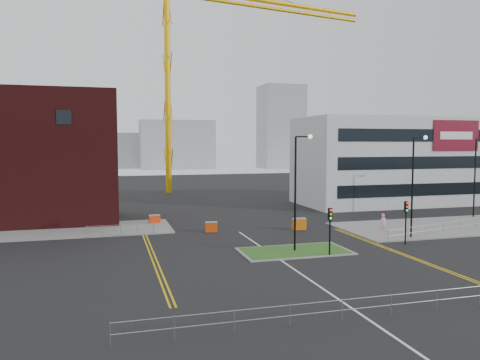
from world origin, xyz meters
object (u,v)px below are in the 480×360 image
object	(u,v)px
traffic_light_island	(330,222)
pedestrian	(383,223)
streetlamp_island	(298,183)
tower_crane	(199,38)

from	to	relation	value
traffic_light_island	pedestrian	distance (m)	11.51
streetlamp_island	traffic_light_island	distance (m)	3.92
tower_crane	streetlamp_island	xyz separation A→B (m)	(-1.43, -48.07, -21.28)
pedestrian	traffic_light_island	bearing A→B (deg)	-151.31
tower_crane	streetlamp_island	size ratio (longest dim) A/B	5.69
streetlamp_island	tower_crane	bearing A→B (deg)	88.29
traffic_light_island	pedestrian	size ratio (longest dim) A/B	1.97
tower_crane	streetlamp_island	distance (m)	52.59
streetlamp_island	traffic_light_island	world-z (taller)	streetlamp_island
streetlamp_island	traffic_light_island	xyz separation A→B (m)	(1.78, -2.02, -2.85)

